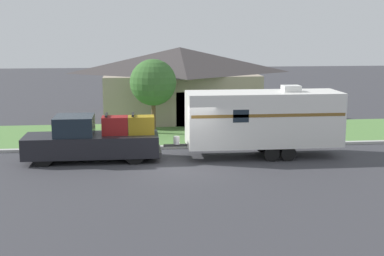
% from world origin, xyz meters
% --- Properties ---
extents(ground_plane, '(120.00, 120.00, 0.00)m').
position_xyz_m(ground_plane, '(0.00, 0.00, 0.00)').
color(ground_plane, '#38383D').
extents(curb_strip, '(80.00, 0.30, 0.14)m').
position_xyz_m(curb_strip, '(0.00, 3.75, 0.07)').
color(curb_strip, '#ADADA8').
rests_on(curb_strip, ground_plane).
extents(lawn_strip, '(80.00, 7.00, 0.03)m').
position_xyz_m(lawn_strip, '(0.00, 7.40, 0.01)').
color(lawn_strip, '#568442').
rests_on(lawn_strip, ground_plane).
extents(house_across_street, '(10.40, 7.01, 4.66)m').
position_xyz_m(house_across_street, '(0.73, 12.73, 2.41)').
color(house_across_street, gray).
rests_on(house_across_street, ground_plane).
extents(pickup_truck, '(6.03, 1.97, 2.11)m').
position_xyz_m(pickup_truck, '(-4.14, 1.65, 0.93)').
color(pickup_truck, black).
rests_on(pickup_truck, ground_plane).
extents(travel_trailer, '(8.10, 2.23, 3.29)m').
position_xyz_m(travel_trailer, '(3.63, 1.65, 1.78)').
color(travel_trailer, black).
rests_on(travel_trailer, ground_plane).
extents(mailbox, '(0.48, 0.20, 1.39)m').
position_xyz_m(mailbox, '(5.82, 4.34, 1.06)').
color(mailbox, brown).
rests_on(mailbox, ground_plane).
extents(tree_in_yard, '(2.59, 2.59, 4.19)m').
position_xyz_m(tree_in_yard, '(-1.19, 7.67, 2.88)').
color(tree_in_yard, brown).
rests_on(tree_in_yard, ground_plane).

